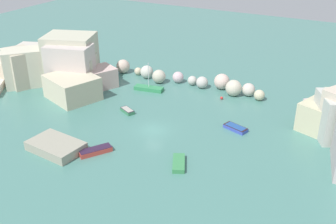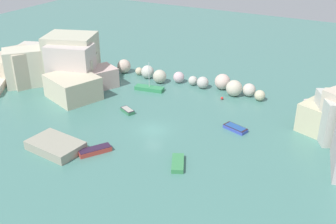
# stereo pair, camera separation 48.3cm
# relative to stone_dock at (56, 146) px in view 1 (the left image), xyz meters

# --- Properties ---
(cove_water) EXTENTS (160.00, 160.00, 0.00)m
(cove_water) POSITION_rel_stone_dock_xyz_m (8.43, 10.73, -0.62)
(cove_water) COLOR #487E74
(cove_water) RESTS_ON ground
(cliff_headland_left) EXTENTS (25.65, 20.32, 8.75)m
(cliff_headland_left) POSITION_rel_stone_dock_xyz_m (-16.68, 17.23, 2.50)
(cliff_headland_left) COLOR beige
(cliff_headland_left) RESTS_ON ground
(rock_breakwater) EXTENTS (29.34, 5.38, 2.75)m
(rock_breakwater) POSITION_rel_stone_dock_xyz_m (5.71, 28.42, 0.59)
(rock_breakwater) COLOR beige
(rock_breakwater) RESTS_ON ground
(stone_dock) EXTENTS (7.47, 5.17, 1.24)m
(stone_dock) POSITION_rel_stone_dock_xyz_m (0.00, 0.00, 0.00)
(stone_dock) COLOR gray
(stone_dock) RESTS_ON ground
(channel_buoy) EXTENTS (0.48, 0.48, 0.48)m
(channel_buoy) POSITION_rel_stone_dock_xyz_m (13.08, 25.46, -0.38)
(channel_buoy) COLOR red
(channel_buoy) RESTS_ON cove_water
(moored_boat_0) EXTENTS (5.26, 2.42, 5.06)m
(moored_boat_0) POSITION_rel_stone_dock_xyz_m (0.37, 23.09, -0.27)
(moored_boat_0) COLOR #338D56
(moored_boat_0) RESTS_ON cove_water
(moored_boat_1) EXTENTS (2.84, 2.19, 0.58)m
(moored_boat_1) POSITION_rel_stone_dock_xyz_m (1.95, 13.87, -0.32)
(moored_boat_1) COLOR #387A53
(moored_boat_1) RESTS_ON cove_water
(moored_boat_2) EXTENTS (3.45, 4.29, 0.70)m
(moored_boat_2) POSITION_rel_stone_dock_xyz_m (4.92, 1.86, -0.27)
(moored_boat_2) COLOR #C84037
(moored_boat_2) RESTS_ON cove_water
(moored_boat_3) EXTENTS (3.73, 2.44, 0.57)m
(moored_boat_3) POSITION_rel_stone_dock_xyz_m (18.74, 16.42, -0.32)
(moored_boat_3) COLOR #394CB6
(moored_boat_3) RESTS_ON cove_water
(moored_boat_4) EXTENTS (2.96, 4.06, 0.55)m
(moored_boat_4) POSITION_rel_stone_dock_xyz_m (15.66, 4.45, -0.34)
(moored_boat_4) COLOR #3A894F
(moored_boat_4) RESTS_ON cove_water
(moored_boat_5) EXTENTS (3.23, 3.05, 0.64)m
(moored_boat_5) POSITION_rel_stone_dock_xyz_m (-6.88, 16.71, -0.30)
(moored_boat_5) COLOR navy
(moored_boat_5) RESTS_ON cove_water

